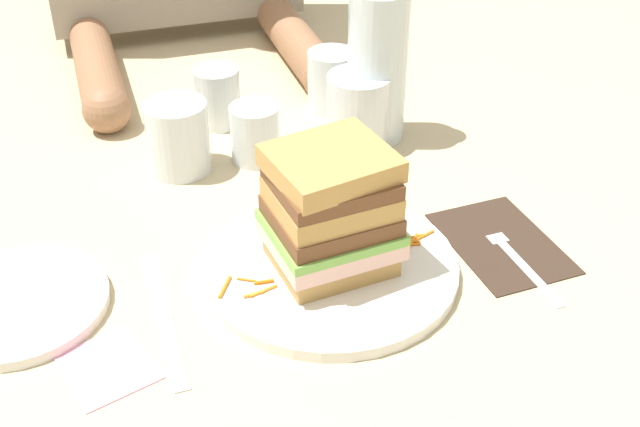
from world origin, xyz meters
TOP-DOWN VIEW (x-y plane):
  - ground_plane at (0.00, 0.00)m, footprint 3.00×3.00m
  - main_plate at (-0.00, -0.02)m, footprint 0.26×0.26m
  - sandwich at (-0.00, -0.02)m, footprint 0.13×0.12m
  - carrot_shred_0 at (-0.09, -0.02)m, footprint 0.02×0.01m
  - carrot_shred_1 at (-0.11, -0.02)m, footprint 0.02×0.03m
  - carrot_shred_2 at (-0.07, -0.03)m, footprint 0.02×0.01m
  - carrot_shred_3 at (-0.08, -0.04)m, footprint 0.02×0.01m
  - carrot_shred_4 at (-0.08, -0.04)m, footprint 0.03×0.01m
  - carrot_shred_5 at (0.08, -0.01)m, footprint 0.00×0.03m
  - carrot_shred_6 at (0.08, -0.02)m, footprint 0.02×0.02m
  - carrot_shred_7 at (0.11, -0.01)m, footprint 0.02×0.01m
  - carrot_shred_8 at (0.09, -0.01)m, footprint 0.03×0.02m
  - carrot_shred_9 at (0.08, -0.01)m, footprint 0.03×0.01m
  - carrot_shred_10 at (0.09, -0.01)m, footprint 0.02×0.02m
  - carrot_shred_11 at (0.09, -0.01)m, footprint 0.03×0.01m
  - napkin_dark at (0.19, -0.03)m, footprint 0.11×0.16m
  - fork at (0.19, -0.05)m, footprint 0.02×0.17m
  - knife at (-0.17, -0.04)m, footprint 0.02×0.20m
  - juice_glass at (0.12, 0.22)m, footprint 0.08×0.08m
  - water_bottle at (0.15, 0.23)m, footprint 0.07×0.07m
  - empty_tumbler_0 at (-0.04, 0.33)m, footprint 0.06×0.06m
  - empty_tumbler_1 at (-0.11, 0.23)m, footprint 0.07×0.07m
  - empty_tumbler_2 at (-0.01, 0.23)m, footprint 0.06×0.06m
  - empty_tumbler_3 at (0.12, 0.33)m, footprint 0.07×0.07m
  - side_plate at (-0.30, 0.02)m, footprint 0.17×0.17m
  - napkin_pink at (-0.23, -0.08)m, footprint 0.09×0.10m

SIDE VIEW (x-z plane):
  - ground_plane at x=0.00m, z-range 0.00..0.00m
  - napkin_pink at x=-0.23m, z-range 0.00..0.00m
  - napkin_dark at x=0.19m, z-range 0.00..0.00m
  - knife at x=-0.17m, z-range 0.00..0.00m
  - fork at x=0.19m, z-range 0.00..0.01m
  - side_plate at x=-0.30m, z-range 0.00..0.01m
  - main_plate at x=0.00m, z-range 0.00..0.01m
  - carrot_shred_0 at x=-0.09m, z-range 0.01..0.02m
  - carrot_shred_6 at x=0.08m, z-range 0.01..0.02m
  - carrot_shred_5 at x=0.08m, z-range 0.01..0.02m
  - carrot_shred_9 at x=0.08m, z-range 0.01..0.02m
  - carrot_shred_4 at x=-0.08m, z-range 0.01..0.02m
  - carrot_shred_7 at x=0.11m, z-range 0.01..0.02m
  - carrot_shred_3 at x=-0.08m, z-range 0.01..0.02m
  - carrot_shred_11 at x=0.09m, z-range 0.01..0.02m
  - carrot_shred_1 at x=-0.11m, z-range 0.01..0.02m
  - carrot_shred_10 at x=0.09m, z-range 0.01..0.02m
  - carrot_shred_2 at x=-0.07m, z-range 0.01..0.02m
  - carrot_shred_8 at x=0.09m, z-range 0.01..0.02m
  - empty_tumbler_2 at x=-0.01m, z-range 0.00..0.07m
  - empty_tumbler_0 at x=-0.04m, z-range 0.00..0.08m
  - empty_tumbler_3 at x=0.12m, z-range 0.00..0.08m
  - juice_glass at x=0.12m, z-range 0.00..0.09m
  - empty_tumbler_1 at x=-0.11m, z-range 0.00..0.09m
  - sandwich at x=0.00m, z-range 0.01..0.14m
  - water_bottle at x=0.15m, z-range -0.01..0.24m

